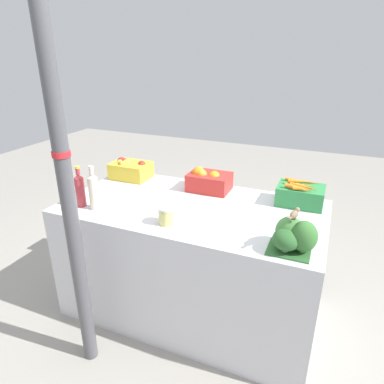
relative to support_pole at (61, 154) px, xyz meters
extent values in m
plane|color=gray|center=(0.42, 0.68, -1.35)|extent=(10.00, 10.00, 0.00)
cube|color=silver|center=(0.42, 0.68, -0.92)|extent=(1.75, 0.92, 0.85)
cylinder|color=#4C4C51|center=(0.00, 0.00, 0.00)|extent=(0.08, 0.08, 2.70)
cylinder|color=red|center=(0.00, 0.00, 0.00)|extent=(0.09, 0.09, 0.03)
cube|color=gold|center=(-0.25, 0.99, -0.43)|extent=(0.31, 0.22, 0.13)
sphere|color=red|center=(-0.31, 0.99, -0.37)|extent=(0.06, 0.06, 0.06)
sphere|color=red|center=(-0.34, 1.01, -0.37)|extent=(0.07, 0.07, 0.07)
sphere|color=red|center=(-0.16, 1.01, -0.37)|extent=(0.06, 0.06, 0.06)
sphere|color=red|center=(-0.36, 1.02, -0.37)|extent=(0.06, 0.06, 0.06)
sphere|color=gold|center=(-0.32, 1.03, -0.37)|extent=(0.06, 0.06, 0.06)
sphere|color=red|center=(-0.30, 0.94, -0.38)|extent=(0.07, 0.07, 0.07)
sphere|color=red|center=(-0.30, 1.01, -0.38)|extent=(0.07, 0.07, 0.07)
sphere|color=gold|center=(-0.27, 0.97, -0.37)|extent=(0.08, 0.08, 0.08)
sphere|color=gold|center=(-0.34, 0.97, -0.38)|extent=(0.06, 0.06, 0.06)
sphere|color=red|center=(-0.15, 1.00, -0.37)|extent=(0.06, 0.06, 0.06)
sphere|color=gold|center=(-0.29, 0.93, -0.37)|extent=(0.06, 0.06, 0.06)
cube|color=red|center=(0.43, 0.99, -0.43)|extent=(0.31, 0.22, 0.13)
sphere|color=orange|center=(0.47, 0.98, -0.38)|extent=(0.08, 0.08, 0.08)
sphere|color=orange|center=(0.35, 1.00, -0.37)|extent=(0.08, 0.08, 0.08)
sphere|color=orange|center=(0.48, 0.97, -0.38)|extent=(0.08, 0.08, 0.08)
sphere|color=orange|center=(0.38, 0.96, -0.37)|extent=(0.07, 0.07, 0.07)
sphere|color=orange|center=(0.35, 0.97, -0.37)|extent=(0.09, 0.09, 0.09)
cube|color=#2D8442|center=(1.09, 0.99, -0.43)|extent=(0.31, 0.22, 0.13)
cone|color=orange|center=(1.07, 0.92, -0.35)|extent=(0.17, 0.04, 0.03)
cone|color=orange|center=(1.10, 0.98, -0.36)|extent=(0.17, 0.04, 0.03)
cone|color=orange|center=(1.14, 1.07, -0.36)|extent=(0.14, 0.04, 0.02)
cone|color=orange|center=(1.08, 1.02, -0.34)|extent=(0.17, 0.07, 0.03)
cone|color=orange|center=(1.09, 0.96, -0.35)|extent=(0.15, 0.06, 0.02)
cone|color=orange|center=(1.05, 1.05, -0.35)|extent=(0.15, 0.04, 0.02)
cone|color=orange|center=(1.13, 0.96, -0.36)|extent=(0.16, 0.07, 0.02)
cone|color=orange|center=(1.09, 0.90, -0.35)|extent=(0.13, 0.06, 0.03)
cone|color=orange|center=(1.11, 0.90, -0.35)|extent=(0.14, 0.04, 0.03)
cube|color=#2D602D|center=(1.11, 0.35, -0.49)|extent=(0.22, 0.18, 0.01)
ellipsoid|color=#2D602D|center=(1.09, 0.33, -0.42)|extent=(0.14, 0.14, 0.11)
cylinder|color=#B2C693|center=(1.09, 0.33, -0.48)|extent=(0.03, 0.03, 0.02)
ellipsoid|color=#427F3D|center=(1.10, 0.40, -0.40)|extent=(0.15, 0.15, 0.16)
cylinder|color=#B2C693|center=(1.10, 0.40, -0.48)|extent=(0.03, 0.03, 0.02)
ellipsoid|color=#387033|center=(1.18, 0.36, -0.40)|extent=(0.14, 0.14, 0.17)
cylinder|color=#B2C693|center=(1.18, 0.36, -0.48)|extent=(0.03, 0.03, 0.02)
cylinder|color=gold|center=(-0.38, 0.39, -0.41)|extent=(0.08, 0.08, 0.17)
cone|color=gold|center=(-0.38, 0.39, -0.32)|extent=(0.08, 0.08, 0.02)
cylinder|color=gold|center=(-0.38, 0.39, -0.28)|extent=(0.03, 0.03, 0.04)
cylinder|color=silver|center=(-0.38, 0.39, -0.25)|extent=(0.04, 0.04, 0.01)
cylinder|color=#B2333D|center=(-0.26, 0.39, -0.40)|extent=(0.06, 0.06, 0.20)
cone|color=#B2333D|center=(-0.26, 0.39, -0.28)|extent=(0.06, 0.06, 0.02)
cylinder|color=#B2333D|center=(-0.26, 0.39, -0.25)|extent=(0.03, 0.03, 0.04)
cylinder|color=gold|center=(-0.26, 0.39, -0.22)|extent=(0.03, 0.03, 0.01)
cylinder|color=beige|center=(-0.15, 0.39, -0.39)|extent=(0.06, 0.06, 0.22)
cone|color=beige|center=(-0.15, 0.39, -0.27)|extent=(0.06, 0.06, 0.02)
cylinder|color=beige|center=(-0.15, 0.39, -0.23)|extent=(0.03, 0.03, 0.04)
cylinder|color=silver|center=(-0.15, 0.39, -0.21)|extent=(0.03, 0.03, 0.01)
cylinder|color=#D1CC75|center=(0.38, 0.38, -0.45)|extent=(0.10, 0.10, 0.10)
cylinder|color=white|center=(0.38, 0.38, -0.39)|extent=(0.10, 0.10, 0.01)
cube|color=#4C3D2D|center=(1.11, 0.36, -0.31)|extent=(0.02, 0.02, 0.01)
ellipsoid|color=#7A664C|center=(1.11, 0.36, -0.29)|extent=(0.05, 0.08, 0.04)
sphere|color=#897556|center=(1.12, 0.41, -0.28)|extent=(0.03, 0.03, 0.03)
cone|color=#4C3D28|center=(1.13, 0.42, -0.28)|extent=(0.01, 0.02, 0.01)
cube|color=#7A664C|center=(1.10, 0.31, -0.29)|extent=(0.03, 0.04, 0.01)
camera|label=1|loc=(1.24, -1.26, 0.47)|focal=32.00mm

